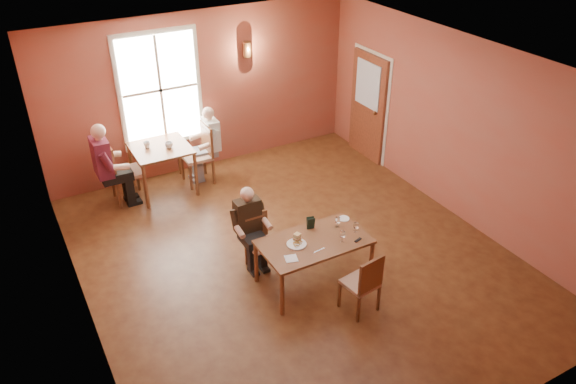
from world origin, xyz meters
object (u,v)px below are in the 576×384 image
chair_diner_maroon (126,171)px  diner_main (262,234)px  chair_diner_white (197,155)px  main_table (314,261)px  chair_empty (360,282)px  second_table (163,169)px  diner_white (198,149)px  chair_diner_main (261,243)px  diner_maroon (123,162)px

chair_diner_maroon → diner_main: bearing=22.2°
chair_diner_white → main_table: bearing=-173.8°
chair_empty → second_table: (-1.27, 4.30, -0.02)m
second_table → diner_white: (0.68, 0.00, 0.24)m
chair_diner_main → chair_diner_maroon: (-1.19, 2.87, 0.13)m
chair_diner_white → chair_diner_maroon: bearing=90.0°
chair_empty → chair_diner_maroon: 4.71m
chair_empty → second_table: bearing=98.2°
main_table → diner_white: bearing=95.8°
main_table → chair_empty: chair_empty is taller
chair_empty → diner_white: (-0.59, 4.30, 0.21)m
chair_diner_main → diner_maroon: diner_maroon is taller
main_table → chair_empty: size_ratio=1.64×
diner_maroon → chair_empty: bearing=24.4°
main_table → second_table: 3.67m
second_table → diner_white: 0.72m
chair_diner_main → chair_diner_white: chair_diner_white is taller
chair_diner_main → chair_diner_maroon: bearing=-67.6°
main_table → diner_maroon: 3.94m
diner_white → chair_diner_maroon: size_ratio=1.20×
diner_white → chair_diner_maroon: bearing=90.0°
chair_diner_main → chair_empty: bearing=117.2°
main_table → diner_maroon: bearing=116.0°
diner_main → diner_maroon: bearing=-67.3°
main_table → chair_diner_main: (-0.50, 0.65, 0.07)m
chair_diner_white → second_table: bearing=90.0°
chair_empty → diner_maroon: size_ratio=0.61×
main_table → chair_diner_maroon: 3.91m
main_table → second_table: (-1.04, 3.52, 0.08)m
main_table → diner_main: diner_main is taller
chair_diner_white → diner_white: bearing=-90.0°
chair_diner_main → second_table: bearing=-79.4°
second_table → chair_diner_maroon: chair_diner_maroon is taller
diner_main → diner_maroon: (-1.22, 2.90, 0.14)m
second_table → chair_diner_white: bearing=0.0°
chair_empty → chair_diner_maroon: bearing=105.8°
chair_diner_maroon → chair_diner_white: bearing=90.0°
diner_main → chair_diner_white: (0.11, 2.90, -0.06)m
chair_diner_white → chair_empty: bearing=-171.8°
chair_empty → diner_maroon: (-1.95, 4.30, 0.30)m
second_table → chair_diner_maroon: 0.66m
chair_diner_maroon → second_table: bearing=90.0°
chair_diner_maroon → diner_maroon: (-0.03, 0.00, 0.19)m
second_table → main_table: bearing=-73.6°
chair_empty → second_table: size_ratio=0.93×
chair_empty → diner_main: bearing=109.4°
chair_empty → diner_white: 4.35m
diner_maroon → chair_diner_main: bearing=23.0°
main_table → chair_diner_main: 0.82m
diner_white → second_table: bearing=90.0°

